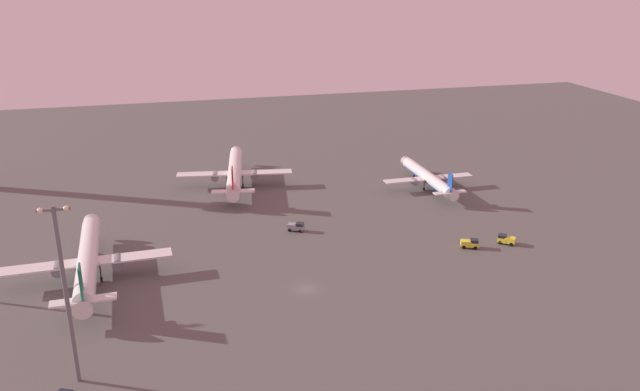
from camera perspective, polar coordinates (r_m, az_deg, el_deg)
name	(u,v)px	position (r m, az deg, el deg)	size (l,w,h in m)	color
ground_plane	(306,289)	(133.96, -1.23, -8.40)	(416.00, 416.00, 0.00)	#56544F
airplane_far_stand	(88,261)	(144.82, -20.12, -5.50)	(35.14, 45.18, 11.60)	silver
airplane_taxiway_distant	(428,177)	(194.55, 9.67, 1.61)	(27.84, 35.84, 9.22)	silver
airplane_terminal_side	(235,172)	(195.57, -7.66, 2.08)	(34.98, 44.76, 11.50)	silver
cargo_loader	(470,243)	(156.24, 13.31, -4.20)	(4.57, 3.36, 2.25)	yellow
maintenance_van	(296,227)	(161.68, -2.14, -2.81)	(4.58, 3.61, 2.25)	gray
baggage_tractor	(506,239)	(160.69, 16.36, -3.79)	(4.42, 4.18, 2.25)	yellow
apron_light_west	(65,287)	(105.89, -21.92, -7.62)	(4.80, 0.90, 30.42)	slate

